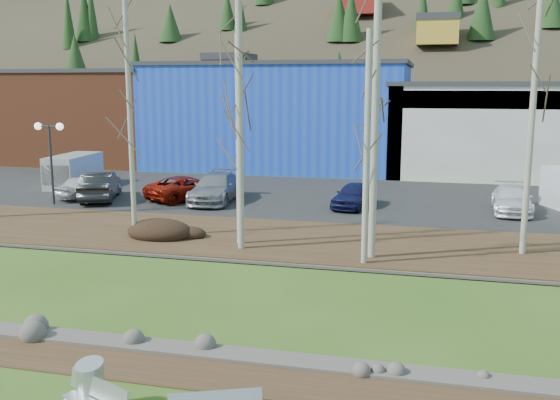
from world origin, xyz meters
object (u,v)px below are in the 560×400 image
(car_1, at_px, (100,186))
(car_3, at_px, (216,188))
(car_4, at_px, (354,195))
(litter_bin, at_px, (91,388))
(car_0, at_px, (89,186))
(street_lamp, at_px, (50,140))
(car_2, at_px, (186,188))
(van_grey, at_px, (72,171))
(car_5, at_px, (512,199))
(seagull, at_px, (252,399))

(car_1, xyz_separation_m, car_3, (6.57, 1.07, -0.03))
(car_4, bearing_deg, litter_bin, -85.64)
(car_0, bearing_deg, car_1, 174.14)
(street_lamp, relative_size, car_4, 1.14)
(car_2, bearing_deg, van_grey, 13.47)
(litter_bin, bearing_deg, car_0, 120.72)
(car_3, height_order, van_grey, van_grey)
(car_3, relative_size, car_5, 1.16)
(car_1, distance_m, van_grey, 5.59)
(car_0, relative_size, car_2, 0.82)
(car_0, relative_size, car_1, 0.82)
(car_5, bearing_deg, van_grey, 178.23)
(car_3, height_order, car_5, car_3)
(street_lamp, relative_size, car_3, 0.83)
(litter_bin, xyz_separation_m, car_2, (-7.00, 22.19, 0.33))
(car_4, bearing_deg, car_0, -166.31)
(car_1, bearing_deg, car_0, -48.08)
(litter_bin, bearing_deg, car_5, 65.07)
(car_1, height_order, car_4, car_1)
(car_1, bearing_deg, car_3, 168.32)
(van_grey, bearing_deg, litter_bin, -61.86)
(car_5, bearing_deg, seagull, -106.57)
(seagull, xyz_separation_m, car_3, (-8.27, 20.94, 0.76))
(seagull, bearing_deg, car_3, 121.78)
(van_grey, bearing_deg, car_2, -20.04)
(street_lamp, height_order, car_5, street_lamp)
(street_lamp, bearing_deg, car_2, 25.59)
(street_lamp, xyz_separation_m, van_grey, (-2.33, 5.62, -2.48))
(car_2, distance_m, car_3, 1.91)
(seagull, distance_m, car_5, 23.05)
(car_2, height_order, car_5, car_2)
(litter_bin, xyz_separation_m, car_3, (-5.12, 21.90, 0.43))
(van_grey, bearing_deg, car_5, -8.56)
(litter_bin, xyz_separation_m, van_grey, (-15.80, 24.63, 0.67))
(car_2, relative_size, car_4, 1.24)
(litter_bin, bearing_deg, van_grey, 122.68)
(car_2, bearing_deg, car_0, 37.37)
(car_2, xyz_separation_m, car_3, (1.89, -0.29, 0.11))
(car_4, relative_size, car_5, 0.85)
(litter_bin, bearing_deg, car_1, 119.29)
(seagull, distance_m, car_3, 22.53)
(litter_bin, xyz_separation_m, car_5, (10.59, 22.77, 0.32))
(street_lamp, bearing_deg, car_1, 45.07)
(street_lamp, bearing_deg, seagull, -47.92)
(seagull, height_order, van_grey, van_grey)
(car_2, xyz_separation_m, car_4, (9.58, -0.12, -0.01))
(car_1, distance_m, car_2, 4.88)
(seagull, height_order, car_5, car_5)
(car_0, xyz_separation_m, van_grey, (-3.11, 3.28, 0.33))
(car_2, bearing_deg, car_5, -149.13)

